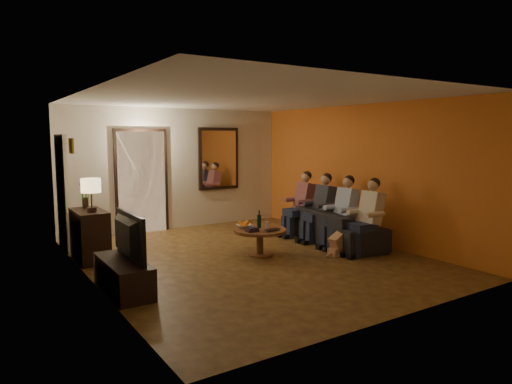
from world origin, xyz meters
TOP-DOWN VIEW (x-y plane):
  - floor at (0.00, 0.00)m, footprint 5.00×6.00m
  - ceiling at (0.00, 0.00)m, footprint 5.00×6.00m
  - back_wall at (0.00, 3.00)m, footprint 5.00×0.02m
  - front_wall at (0.00, -3.00)m, footprint 5.00×0.02m
  - left_wall at (-2.50, 0.00)m, footprint 0.02×6.00m
  - right_wall at (2.50, 0.00)m, footprint 0.02×6.00m
  - orange_accent at (2.49, 0.00)m, footprint 0.01×6.00m
  - kitchen_doorway at (-0.80, 2.98)m, footprint 1.00×0.06m
  - door_trim at (-0.80, 2.97)m, footprint 1.12×0.04m
  - fridge_glimpse at (-0.55, 2.98)m, footprint 0.45×0.03m
  - mirror_frame at (1.00, 2.96)m, footprint 1.00×0.05m
  - mirror_glass at (1.00, 2.93)m, footprint 0.86×0.02m
  - white_door at (-2.46, 2.30)m, footprint 0.06×0.85m
  - framed_art at (-2.47, 1.30)m, footprint 0.03×0.28m
  - art_canvas at (-2.46, 1.30)m, footprint 0.01×0.22m
  - dresser at (-2.25, 1.30)m, footprint 0.45×0.92m
  - table_lamp at (-2.25, 1.08)m, footprint 0.30×0.30m
  - flower_vase at (-2.25, 1.52)m, footprint 0.14×0.14m
  - tv_stand at (-2.25, -0.50)m, footprint 0.45×1.25m
  - tv at (-2.25, -0.50)m, footprint 1.05×0.14m
  - sofa at (1.92, 0.04)m, footprint 2.29×1.21m
  - person_a at (1.82, -0.86)m, footprint 0.60×0.40m
  - person_b at (1.82, -0.26)m, footprint 0.60×0.40m
  - person_c at (1.82, 0.34)m, footprint 0.60×0.40m
  - person_d at (1.82, 0.94)m, footprint 0.60×0.40m
  - dog at (1.41, -0.65)m, footprint 0.58×0.29m
  - coffee_table at (0.23, 0.07)m, footprint 1.08×1.08m
  - bowl at (0.05, 0.29)m, footprint 0.26×0.26m
  - oranges at (0.05, 0.29)m, footprint 0.20×0.20m
  - wine_bottle at (0.28, 0.17)m, footprint 0.07×0.07m
  - wine_glass at (0.41, 0.12)m, footprint 0.06×0.06m
  - book_stack at (0.01, -0.03)m, footprint 0.20×0.15m
  - laptop at (0.33, -0.21)m, footprint 0.38×0.30m

SIDE VIEW (x-z plane):
  - floor at x=0.00m, z-range -0.01..0.01m
  - tv_stand at x=-2.25m, z-range 0.00..0.42m
  - coffee_table at x=0.23m, z-range 0.00..0.45m
  - dog at x=1.41m, z-range 0.00..0.56m
  - sofa at x=1.92m, z-range 0.00..0.64m
  - dresser at x=-2.25m, z-range 0.00..0.82m
  - laptop at x=0.33m, z-range 0.45..0.48m
  - bowl at x=0.05m, z-range 0.45..0.51m
  - book_stack at x=0.01m, z-range 0.45..0.52m
  - wine_glass at x=0.41m, z-range 0.45..0.55m
  - oranges at x=0.05m, z-range 0.51..0.59m
  - person_a at x=1.82m, z-range 0.00..1.20m
  - person_b at x=1.82m, z-range 0.00..1.20m
  - person_c at x=1.82m, z-range 0.00..1.20m
  - person_d at x=1.82m, z-range 0.00..1.20m
  - wine_bottle at x=0.28m, z-range 0.45..0.76m
  - tv at x=-2.25m, z-range 0.42..1.02m
  - fridge_glimpse at x=-0.55m, z-range 0.05..1.75m
  - white_door at x=-2.46m, z-range 0.00..2.04m
  - flower_vase at x=-2.25m, z-range 0.82..1.26m
  - kitchen_doorway at x=-0.80m, z-range 0.00..2.10m
  - door_trim at x=-0.80m, z-range -0.06..2.16m
  - table_lamp at x=-2.25m, z-range 0.82..1.36m
  - back_wall at x=0.00m, z-range 0.00..2.60m
  - front_wall at x=0.00m, z-range 0.00..2.60m
  - left_wall at x=-2.50m, z-range 0.00..2.60m
  - right_wall at x=2.50m, z-range 0.00..2.60m
  - orange_accent at x=2.49m, z-range 0.00..2.60m
  - mirror_frame at x=1.00m, z-range 0.80..2.20m
  - mirror_glass at x=1.00m, z-range 0.87..2.13m
  - framed_art at x=-2.47m, z-range 1.73..1.97m
  - art_canvas at x=-2.46m, z-range 1.76..1.94m
  - ceiling at x=0.00m, z-range 2.60..2.60m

